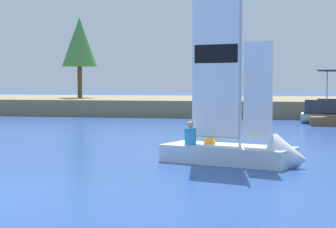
% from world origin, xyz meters
% --- Properties ---
extents(shore_bank, '(80.00, 12.43, 1.07)m').
position_xyz_m(shore_bank, '(0.00, 31.80, 0.53)').
color(shore_bank, '#897A56').
rests_on(shore_bank, ground).
extents(shoreline_tree_midleft, '(2.61, 2.61, 5.89)m').
position_xyz_m(shoreline_tree_midleft, '(-8.67, 30.87, 5.13)').
color(shoreline_tree_midleft, brown).
rests_on(shoreline_tree_midleft, shore_bank).
extents(wooden_dock, '(1.86, 5.76, 0.46)m').
position_xyz_m(wooden_dock, '(8.55, 23.21, 0.23)').
color(wooden_dock, brown).
rests_on(wooden_dock, ground).
extents(sailboat, '(4.44, 2.70, 5.86)m').
position_xyz_m(sailboat, '(5.47, 5.58, 0.43)').
color(sailboat, silver).
rests_on(sailboat, ground).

